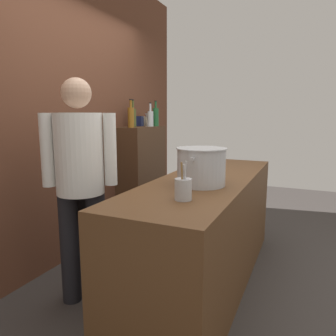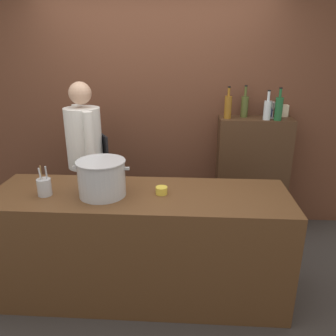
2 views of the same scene
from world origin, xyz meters
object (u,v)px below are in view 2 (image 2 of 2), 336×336
at_px(spice_tin_cream, 284,111).
at_px(utensil_crock, 44,187).
at_px(wine_bottle_olive, 245,106).
at_px(wine_bottle_clear, 267,109).
at_px(stockpot_large, 102,178).
at_px(wine_bottle_amber, 228,106).
at_px(butter_jar, 162,190).
at_px(chef, 86,154).
at_px(wine_bottle_green, 279,108).
at_px(spice_tin_navy, 269,110).
at_px(wine_glass_short, 273,107).

bearing_deg(spice_tin_cream, utensil_crock, -146.67).
bearing_deg(wine_bottle_olive, wine_bottle_clear, -31.52).
bearing_deg(stockpot_large, wine_bottle_amber, 49.19).
bearing_deg(spice_tin_cream, butter_jar, -133.10).
distance_m(chef, butter_jar, 1.10).
relative_size(wine_bottle_clear, wine_bottle_green, 0.91).
relative_size(chef, wine_bottle_amber, 5.12).
distance_m(utensil_crock, butter_jar, 0.88).
distance_m(spice_tin_cream, spice_tin_navy, 0.16).
bearing_deg(wine_bottle_green, wine_glass_short, 106.82).
distance_m(utensil_crock, wine_bottle_clear, 2.24).
distance_m(stockpot_large, butter_jar, 0.46).
bearing_deg(wine_bottle_clear, chef, -168.89).
bearing_deg(wine_glass_short, spice_tin_cream, 37.41).
relative_size(wine_bottle_amber, spice_tin_cream, 2.61).
bearing_deg(wine_glass_short, stockpot_large, -140.78).
xyz_separation_m(stockpot_large, spice_tin_cream, (1.65, 1.34, 0.28)).
distance_m(wine_bottle_clear, wine_bottle_amber, 0.39).
bearing_deg(wine_bottle_olive, wine_glass_short, -10.38).
relative_size(wine_bottle_clear, wine_bottle_amber, 0.92).
xyz_separation_m(wine_glass_short, spice_tin_navy, (-0.02, 0.11, -0.05)).
height_order(wine_bottle_olive, spice_tin_cream, wine_bottle_olive).
xyz_separation_m(chef, wine_bottle_amber, (1.40, 0.40, 0.42)).
distance_m(wine_bottle_clear, spice_tin_cream, 0.29).
bearing_deg(wine_glass_short, spice_tin_navy, 98.40).
bearing_deg(utensil_crock, spice_tin_navy, 35.40).
xyz_separation_m(utensil_crock, wine_bottle_olive, (1.65, 1.31, 0.41)).
height_order(stockpot_large, spice_tin_cream, spice_tin_cream).
relative_size(butter_jar, wine_bottle_olive, 0.27).
bearing_deg(butter_jar, wine_bottle_amber, 62.66).
bearing_deg(wine_bottle_clear, wine_bottle_green, -12.02).
height_order(wine_bottle_green, spice_tin_cream, wine_bottle_green).
xyz_separation_m(butter_jar, wine_bottle_amber, (0.60, 1.15, 0.45)).
height_order(utensil_crock, spice_tin_navy, spice_tin_navy).
relative_size(wine_bottle_green, spice_tin_cream, 2.62).
relative_size(wine_glass_short, spice_tin_cream, 1.34).
relative_size(chef, stockpot_large, 3.95).
xyz_separation_m(wine_bottle_amber, wine_bottle_green, (0.50, -0.07, 0.00)).
xyz_separation_m(stockpot_large, wine_bottle_clear, (1.43, 1.15, 0.33)).
height_order(wine_bottle_amber, spice_tin_cream, wine_bottle_amber).
xyz_separation_m(stockpot_large, wine_glass_short, (1.50, 1.23, 0.34)).
distance_m(butter_jar, spice_tin_cream, 1.81).
relative_size(butter_jar, wine_bottle_green, 0.28).
bearing_deg(spice_tin_cream, spice_tin_navy, -178.76).
relative_size(butter_jar, wine_bottle_clear, 0.30).
xyz_separation_m(wine_bottle_clear, wine_glass_short, (0.08, 0.08, 0.01)).
bearing_deg(wine_bottle_olive, stockpot_large, -133.61).
xyz_separation_m(wine_bottle_amber, wine_glass_short, (0.47, 0.03, -0.01)).
relative_size(stockpot_large, wine_glass_short, 2.52).
bearing_deg(chef, spice_tin_cream, -106.04).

